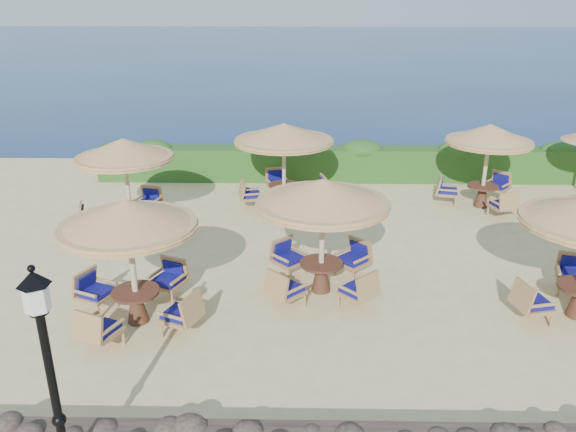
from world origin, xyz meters
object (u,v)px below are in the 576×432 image
(lamp_post, at_px, (55,397))
(cafe_set_4, at_px, (284,148))
(cafe_set_0, at_px, (130,241))
(cafe_set_1, at_px, (323,214))
(cafe_set_3, at_px, (125,166))
(cafe_set_5, at_px, (488,149))

(lamp_post, distance_m, cafe_set_4, 11.58)
(lamp_post, bearing_deg, cafe_set_0, 93.27)
(cafe_set_1, distance_m, cafe_set_3, 6.41)
(cafe_set_1, relative_size, cafe_set_5, 1.06)
(cafe_set_3, relative_size, cafe_set_4, 0.90)
(cafe_set_4, height_order, cafe_set_5, same)
(cafe_set_0, height_order, cafe_set_5, same)
(cafe_set_3, distance_m, cafe_set_4, 4.80)
(cafe_set_1, xyz_separation_m, cafe_set_5, (5.30, 5.63, 0.02))
(cafe_set_1, xyz_separation_m, cafe_set_3, (-5.31, 3.58, 0.04))
(lamp_post, relative_size, cafe_set_0, 1.16)
(lamp_post, relative_size, cafe_set_5, 1.20)
(lamp_post, relative_size, cafe_set_4, 1.07)
(cafe_set_0, height_order, cafe_set_1, same)
(cafe_set_3, xyz_separation_m, cafe_set_5, (10.62, 2.05, -0.02))
(cafe_set_1, bearing_deg, cafe_set_4, 99.81)
(cafe_set_0, distance_m, cafe_set_1, 4.03)
(lamp_post, height_order, cafe_set_4, lamp_post)
(lamp_post, bearing_deg, cafe_set_4, 77.14)
(cafe_set_0, xyz_separation_m, cafe_set_4, (2.82, 7.01, 0.10))
(cafe_set_5, bearing_deg, cafe_set_0, -142.40)
(lamp_post, height_order, cafe_set_1, lamp_post)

